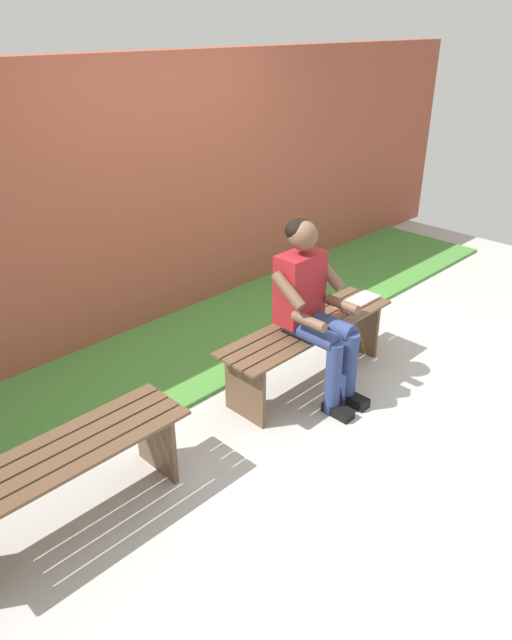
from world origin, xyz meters
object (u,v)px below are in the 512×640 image
(bench_near, at_px, (308,340))
(person_seated, at_px, (313,304))
(book_open, at_px, (357,302))
(bench_far, at_px, (61,473))
(apple, at_px, (342,306))

(bench_near, bearing_deg, person_seated, 48.28)
(bench_near, distance_m, book_open, 0.56)
(bench_far, bearing_deg, bench_near, -180.00)
(book_open, bearing_deg, bench_far, -0.79)
(apple, relative_size, book_open, 0.19)
(bench_far, distance_m, book_open, 2.53)
(person_seated, relative_size, book_open, 3.10)
(person_seated, distance_m, book_open, 0.68)
(person_seated, bearing_deg, apple, -169.90)
(bench_far, xyz_separation_m, apple, (-2.33, 0.02, 0.17))
(bench_near, bearing_deg, apple, 176.40)
(person_seated, xyz_separation_m, apple, (-0.45, -0.08, -0.20))
(bench_far, distance_m, apple, 2.34)
(person_seated, bearing_deg, bench_far, -3.11)
(book_open, bearing_deg, bench_near, -3.49)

